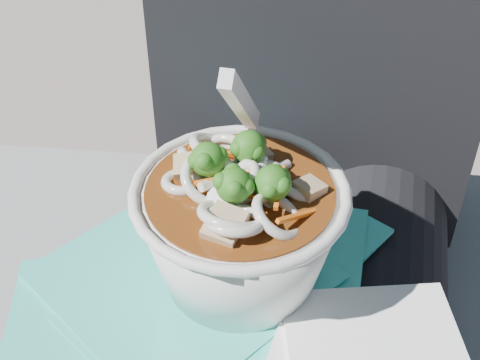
# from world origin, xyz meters

# --- Properties ---
(person_body) EXTENTS (0.34, 0.94, 1.02)m
(person_body) POSITION_xyz_m (-0.00, 0.09, 0.57)
(person_body) COLOR black
(person_body) RESTS_ON ground
(plastic_bag) EXTENTS (0.36, 0.41, 0.02)m
(plastic_bag) POSITION_xyz_m (-0.05, -0.01, 0.64)
(plastic_bag) COLOR #2EC0B1
(plastic_bag) RESTS_ON lap
(udon_bowl) EXTENTS (0.21, 0.21, 0.20)m
(udon_bowl) POSITION_xyz_m (-0.03, 0.03, 0.71)
(udon_bowl) COLOR silver
(udon_bowl) RESTS_ON plastic_bag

